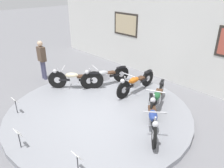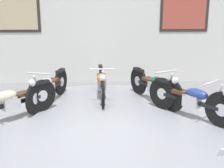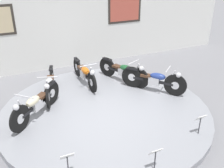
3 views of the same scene
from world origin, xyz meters
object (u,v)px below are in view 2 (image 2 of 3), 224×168
Objects in this scene: motorcycle_cream at (10,101)px; motorcycle_green at (155,85)px; motorcycle_silver at (48,87)px; motorcycle_blue at (192,98)px; motorcycle_orange at (102,82)px.

motorcycle_cream reaches higher than motorcycle_green.
motorcycle_cream is at bearing -161.81° from motorcycle_green.
motorcycle_cream reaches higher than motorcycle_silver.
motorcycle_blue is (2.93, -0.96, 0.01)m from motorcycle_silver.
motorcycle_silver is 2.38m from motorcycle_green.
motorcycle_green reaches higher than motorcycle_orange.
motorcycle_orange is at bearing 161.86° from motorcycle_green.
motorcycle_cream is 3.48m from motorcycle_blue.
motorcycle_blue is at bearing -18.21° from motorcycle_silver.
motorcycle_silver is 1.04× the size of motorcycle_green.
motorcycle_cream is at bearing -142.16° from motorcycle_orange.
motorcycle_orange is 1.07× the size of motorcycle_green.
motorcycle_silver is 0.97× the size of motorcycle_orange.
motorcycle_green is 1.18× the size of motorcycle_blue.
motorcycle_orange is at bearing 142.05° from motorcycle_blue.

